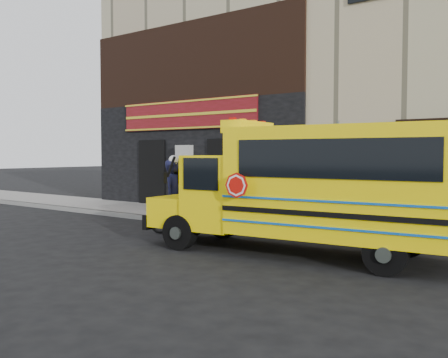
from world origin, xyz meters
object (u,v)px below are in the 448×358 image
sign_pole (337,174)px  bicycle (176,215)px  cyclist (174,198)px  school_bus (313,186)px

sign_pole → bicycle: bearing=-151.4°
sign_pole → cyclist: (-3.73, -2.08, -0.68)m
school_bus → sign_pole: (-0.49, 2.27, 0.17)m
school_bus → sign_pole: size_ratio=2.33×
school_bus → bicycle: size_ratio=4.05×
bicycle → cyclist: cyclist is taller
cyclist → bicycle: bearing=-33.7°
school_bus → sign_pole: 2.33m
school_bus → bicycle: school_bus is taller
sign_pole → cyclist: sign_pole is taller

